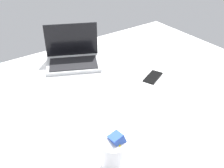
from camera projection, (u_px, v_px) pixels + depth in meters
The scene contains 4 objects.
bed_mattress at pixel (122, 105), 145.68cm from camera, with size 180.00×140.00×18.00cm, color white.
laptop at pixel (73, 57), 165.29cm from camera, with size 39.71×35.04×23.00cm.
snack_cup at pixel (113, 153), 97.04cm from camera, with size 9.55×9.00×14.18cm.
cell_phone at pixel (153, 77), 152.60cm from camera, with size 6.80×14.00×0.80cm, color black.
Camera 1 is at (-70.68, -91.72, 98.33)cm, focal length 42.32 mm.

